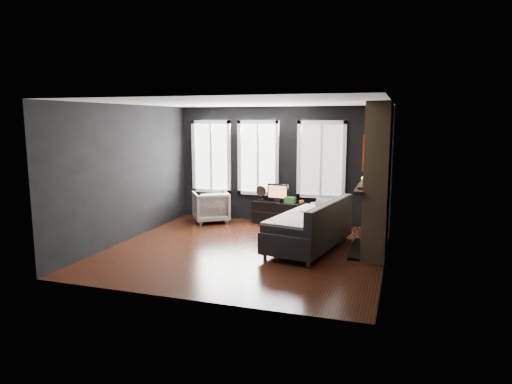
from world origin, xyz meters
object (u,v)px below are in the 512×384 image
(book, at_px, (311,199))
(mug, at_px, (302,202))
(armchair, at_px, (211,205))
(media_console, at_px, (286,213))
(sofa, at_px, (309,224))
(monitor, at_px, (278,192))
(mantel_vase, at_px, (366,178))

(book, bearing_deg, mug, -141.03)
(armchair, bearing_deg, media_console, 154.92)
(sofa, distance_m, mug, 1.76)
(monitor, distance_m, mug, 0.64)
(sofa, bearing_deg, mantel_vase, 44.72)
(media_console, xyz_separation_m, monitor, (-0.21, 0.03, 0.49))
(armchair, bearing_deg, monitor, 157.22)
(armchair, bearing_deg, mug, 149.89)
(media_console, height_order, mantel_vase, mantel_vase)
(monitor, xyz_separation_m, mantel_vase, (2.06, -1.21, 0.56))
(mug, bearing_deg, media_console, 161.65)
(armchair, height_order, book, armchair)
(armchair, distance_m, mantel_vase, 3.83)
(monitor, relative_size, mug, 4.61)
(mug, bearing_deg, sofa, -73.19)
(armchair, relative_size, monitor, 1.55)
(monitor, xyz_separation_m, book, (0.78, -0.02, -0.13))
(armchair, distance_m, media_console, 1.79)
(sofa, distance_m, media_console, 2.03)
(sofa, bearing_deg, monitor, 131.93)
(mug, xyz_separation_m, book, (0.18, 0.14, 0.04))
(sofa, distance_m, mantel_vase, 1.42)
(mug, bearing_deg, book, 38.97)
(media_console, bearing_deg, monitor, 178.40)
(mantel_vase, bearing_deg, sofa, -146.24)
(sofa, distance_m, book, 1.86)
(mug, bearing_deg, armchair, -176.15)
(monitor, distance_m, book, 0.79)
(media_console, height_order, monitor, monitor)
(media_console, height_order, mug, mug)
(mug, distance_m, mantel_vase, 1.94)
(media_console, distance_m, mantel_vase, 2.43)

